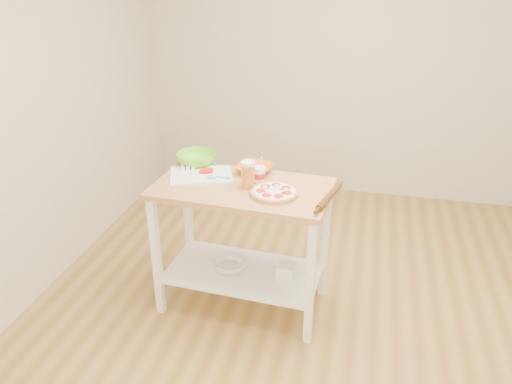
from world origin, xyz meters
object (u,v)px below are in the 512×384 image
object	(u,v)px
spatula	(218,177)
shelf_bin	(286,272)
green_bowl	(196,159)
rolling_pin	(329,197)
prep_island	(243,221)
orange_bowl	(255,169)
pizza	(274,192)
cutting_board	(201,174)
yogurt_tub	(259,175)
shelf_glass_bowl	(230,265)
beer_pint	(248,175)
knife	(206,165)

from	to	relation	value
spatula	shelf_bin	distance (m)	0.77
green_bowl	shelf_bin	world-z (taller)	green_bowl
rolling_pin	spatula	bearing A→B (deg)	170.06
prep_island	orange_bowl	world-z (taller)	orange_bowl
spatula	green_bowl	xyz separation A→B (m)	(-0.22, 0.21, 0.03)
orange_bowl	rolling_pin	bearing A→B (deg)	-29.15
prep_island	pizza	distance (m)	0.36
prep_island	cutting_board	bearing A→B (deg)	161.46
rolling_pin	yogurt_tub	bearing A→B (deg)	161.68
green_bowl	shelf_glass_bowl	bearing A→B (deg)	-41.98
yogurt_tub	pizza	bearing A→B (deg)	-50.26
spatula	beer_pint	xyz separation A→B (m)	(0.22, -0.07, 0.07)
spatula	shelf_glass_bowl	bearing A→B (deg)	-31.30
rolling_pin	shelf_glass_bowl	xyz separation A→B (m)	(-0.65, 0.06, -0.63)
shelf_glass_bowl	cutting_board	bearing A→B (deg)	153.10
green_bowl	shelf_bin	distance (m)	0.98
knife	green_bowl	size ratio (longest dim) A/B	0.98
yogurt_tub	shelf_glass_bowl	size ratio (longest dim) A/B	0.81
pizza	beer_pint	size ratio (longest dim) A/B	1.67
shelf_bin	knife	bearing A→B (deg)	156.80
prep_island	spatula	distance (m)	0.33
green_bowl	beer_pint	distance (m)	0.53
prep_island	green_bowl	bearing A→B (deg)	146.01
knife	beer_pint	world-z (taller)	beer_pint
prep_island	rolling_pin	xyz separation A→B (m)	(0.55, -0.07, 0.27)
spatula	prep_island	bearing A→B (deg)	-12.30
prep_island	shelf_glass_bowl	world-z (taller)	prep_island
shelf_bin	shelf_glass_bowl	bearing A→B (deg)	176.95
spatula	knife	world-z (taller)	knife
pizza	knife	size ratio (longest dim) A/B	1.10
green_bowl	yogurt_tub	distance (m)	0.52
yogurt_tub	shelf_bin	size ratio (longest dim) A/B	1.64
rolling_pin	shelf_bin	distance (m)	0.66
orange_bowl	beer_pint	size ratio (longest dim) A/B	1.33
orange_bowl	green_bowl	distance (m)	0.43
spatula	yogurt_tub	bearing A→B (deg)	10.92
green_bowl	spatula	bearing A→B (deg)	-43.78
cutting_board	rolling_pin	bearing A→B (deg)	-31.90
cutting_board	green_bowl	size ratio (longest dim) A/B	1.78
green_bowl	rolling_pin	distance (m)	1.01
shelf_glass_bowl	shelf_bin	world-z (taller)	shelf_bin
knife	yogurt_tub	xyz separation A→B (m)	(0.41, -0.16, 0.03)
spatula	yogurt_tub	xyz separation A→B (m)	(0.27, 0.03, 0.04)
shelf_bin	pizza	bearing A→B (deg)	-147.58
pizza	cutting_board	world-z (taller)	pizza
shelf_glass_bowl	green_bowl	bearing A→B (deg)	138.02
prep_island	cutting_board	xyz separation A→B (m)	(-0.31, 0.10, 0.26)
green_bowl	orange_bowl	bearing A→B (deg)	-6.21
prep_island	green_bowl	size ratio (longest dim) A/B	4.24
yogurt_tub	green_bowl	bearing A→B (deg)	159.11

